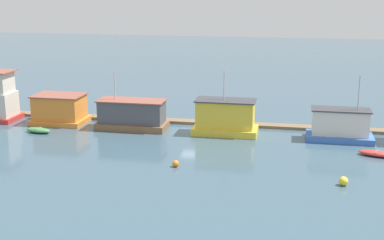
{
  "coord_description": "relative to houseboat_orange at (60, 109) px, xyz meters",
  "views": [
    {
      "loc": [
        10.03,
        -51.42,
        14.54
      ],
      "look_at": [
        0.0,
        -1.0,
        1.4
      ],
      "focal_mm": 50.0,
      "sensor_mm": 36.0,
      "label": 1
    }
  ],
  "objects": [
    {
      "name": "houseboat_blue",
      "position": [
        29.01,
        -0.91,
        -0.1
      ],
      "size": [
        6.25,
        3.2,
        6.38
      ],
      "color": "#3866B7",
      "rests_on": "ground_plane"
    },
    {
      "name": "dinghy_green",
      "position": [
        -0.47,
        -4.13,
        -1.21
      ],
      "size": [
        2.87,
        1.49,
        0.54
      ],
      "color": "#47844C",
      "rests_on": "ground_plane"
    },
    {
      "name": "dock_walkway",
      "position": [
        14.74,
        2.6,
        -1.34
      ],
      "size": [
        59.6,
        1.41,
        0.3
      ],
      "primitive_type": "cube",
      "color": "brown",
      "rests_on": "ground_plane"
    },
    {
      "name": "buoy_orange",
      "position": [
        15.37,
        -11.45,
        -1.21
      ],
      "size": [
        0.55,
        0.55,
        0.55
      ],
      "primitive_type": "sphere",
      "color": "orange",
      "rests_on": "ground_plane"
    },
    {
      "name": "buoy_yellow",
      "position": [
        28.53,
        -13.1,
        -1.14
      ],
      "size": [
        0.69,
        0.69,
        0.69
      ],
      "primitive_type": "sphere",
      "color": "yellow",
      "rests_on": "ground_plane"
    },
    {
      "name": "dinghy_red",
      "position": [
        31.85,
        -5.41,
        -1.23
      ],
      "size": [
        3.24,
        1.86,
        0.51
      ],
      "color": "red",
      "rests_on": "ground_plane"
    },
    {
      "name": "mooring_post_near_right",
      "position": [
        3.84,
        1.65,
        -0.86
      ],
      "size": [
        0.27,
        0.27,
        1.25
      ],
      "primitive_type": "cylinder",
      "color": "#846B4C",
      "rests_on": "ground_plane"
    },
    {
      "name": "ground_plane",
      "position": [
        14.74,
        -0.39,
        -1.49
      ],
      "size": [
        200.0,
        200.0,
        0.0
      ],
      "primitive_type": "plane",
      "color": "#385160"
    },
    {
      "name": "houseboat_yellow",
      "position": [
        17.99,
        -0.78,
        0.14
      ],
      "size": [
        6.38,
        3.33,
        6.36
      ],
      "color": "gold",
      "rests_on": "ground_plane"
    },
    {
      "name": "houseboat_brown",
      "position": [
        8.3,
        -0.74,
        -0.04
      ],
      "size": [
        7.22,
        3.23,
        5.97
      ],
      "color": "brown",
      "rests_on": "ground_plane"
    },
    {
      "name": "houseboat_orange",
      "position": [
        0.0,
        0.0,
        0.0
      ],
      "size": [
        5.6,
        4.06,
        3.1
      ],
      "color": "orange",
      "rests_on": "ground_plane"
    },
    {
      "name": "mooring_post_far_left",
      "position": [
        28.9,
        1.65,
        -0.5
      ],
      "size": [
        0.26,
        0.26,
        1.97
      ],
      "primitive_type": "cylinder",
      "color": "#846B4C",
      "rests_on": "ground_plane"
    }
  ]
}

